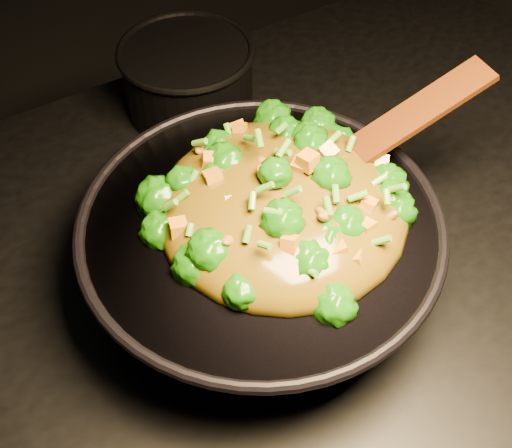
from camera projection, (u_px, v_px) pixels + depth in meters
stovetop at (303, 382)px, 1.21m from camera, size 1.20×0.90×0.90m
wok at (260, 252)px, 0.77m from camera, size 0.44×0.44×0.11m
stir_fry at (283, 181)px, 0.70m from camera, size 0.36×0.36×0.10m
spatula at (382, 136)px, 0.75m from camera, size 0.27×0.07×0.12m
back_pot at (188, 79)px, 0.98m from camera, size 0.24×0.24×0.11m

